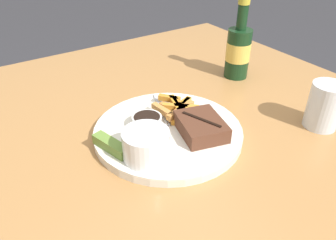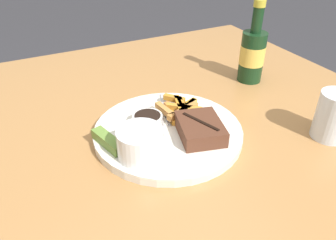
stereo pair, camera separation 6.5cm
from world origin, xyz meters
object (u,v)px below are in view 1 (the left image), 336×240
Objects in this scene: fork_utensil at (161,108)px; beer_bottle at (238,50)px; dipping_sauce_cup at (147,121)px; pickle_spear at (112,147)px; coleslaw_cup at (146,143)px; drinking_glass at (325,106)px; dinner_plate at (168,132)px; steak_portion at (201,126)px.

fork_utensil is 0.61× the size of beer_bottle.
dipping_sauce_cup is 0.72× the size of pickle_spear.
coleslaw_cup is at bearing 41.08° from pickle_spear.
beer_bottle reaches higher than coleslaw_cup.
drinking_glass is at bearing 70.91° from pickle_spear.
beer_bottle is (-0.19, 0.40, 0.03)m from coleslaw_cup.
beer_bottle is at bearing 113.03° from dinner_plate.
coleslaw_cup is at bearing -19.32° from fork_utensil.
beer_bottle reaches higher than steak_portion.
steak_portion is 1.41× the size of coleslaw_cup.
dinner_plate is 0.13m from pickle_spear.
steak_portion is 0.57× the size of beer_bottle.
drinking_glass is at bearing 62.89° from dinner_plate.
coleslaw_cup reaches higher than dipping_sauce_cup.
dinner_plate is at bearing 123.66° from coleslaw_cup.
coleslaw_cup is 0.85× the size of drinking_glass.
dipping_sauce_cup is at bearing -118.83° from drinking_glass.
drinking_glass is (0.18, 0.32, 0.02)m from dipping_sauce_cup.
pickle_spear is at bearing -138.92° from coleslaw_cup.
dinner_plate is 4.93× the size of dipping_sauce_cup.
steak_portion is at bearing 44.78° from dipping_sauce_cup.
dipping_sauce_cup is 0.37m from drinking_glass.
beer_bottle is 2.14× the size of drinking_glass.
dinner_plate is at bearing 92.15° from pickle_spear.
dinner_plate is 0.05m from dipping_sauce_cup.
steak_portion is 1.21× the size of drinking_glass.
beer_bottle is at bearing 115.42° from coleslaw_cup.
coleslaw_cup is 0.17m from fork_utensil.
steak_portion is 1.95× the size of dipping_sauce_cup.
drinking_glass reaches higher than dinner_plate.
fork_utensil is 1.30× the size of drinking_glass.
pickle_spear is at bearing -70.31° from dipping_sauce_cup.
drinking_glass reaches higher than steak_portion.
coleslaw_cup is 1.38× the size of dipping_sauce_cup.
drinking_glass is at bearing 67.87° from steak_portion.
steak_portion is at bearing 28.94° from fork_utensil.
drinking_glass is at bearing 71.12° from fork_utensil.
steak_portion reaches higher than pickle_spear.
beer_bottle is at bearing 123.26° from fork_utensil.
drinking_glass is (0.15, 0.29, 0.04)m from dinner_plate.
steak_portion is 1.40× the size of pickle_spear.
drinking_glass reaches higher than dipping_sauce_cup.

